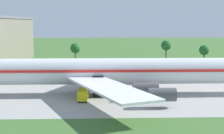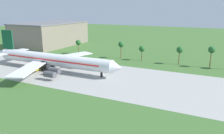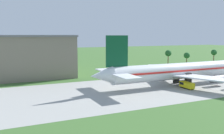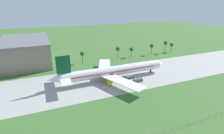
% 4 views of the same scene
% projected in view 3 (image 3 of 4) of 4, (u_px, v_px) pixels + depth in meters
% --- Properties ---
extents(jet_airliner, '(79.49, 59.06, 19.10)m').
position_uv_depth(jet_airliner, '(186.00, 71.00, 97.22)').
color(jet_airliner, white).
rests_on(jet_airliner, ground_plane).
extents(baggage_tug, '(2.28, 6.35, 2.42)m').
position_uv_depth(baggage_tug, '(186.00, 85.00, 89.98)').
color(baggage_tug, black).
rests_on(baggage_tug, ground_plane).
extents(terminal_building, '(36.72, 61.20, 19.25)m').
position_uv_depth(terminal_building, '(27.00, 54.00, 129.59)').
color(terminal_building, slate).
rests_on(terminal_building, ground_plane).
extents(palm_tree_row, '(95.34, 3.60, 11.58)m').
position_uv_depth(palm_tree_row, '(197.00, 54.00, 150.92)').
color(palm_tree_row, brown).
rests_on(palm_tree_row, ground_plane).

